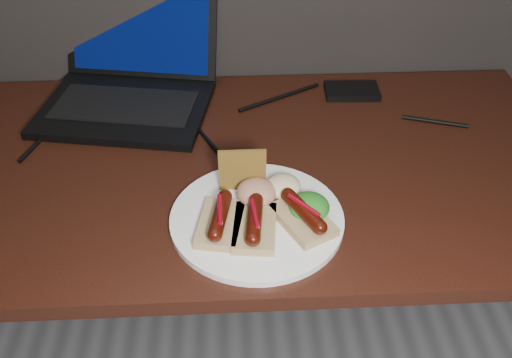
{
  "coord_description": "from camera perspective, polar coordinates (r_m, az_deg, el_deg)",
  "views": [
    {
      "loc": [
        0.01,
        0.47,
        1.42
      ],
      "look_at": [
        0.05,
        1.23,
        0.82
      ],
      "focal_mm": 40.0,
      "sensor_mm": 36.0,
      "label": 1
    }
  ],
  "objects": [
    {
      "name": "bread_sausage_left",
      "position": [
        0.96,
        -3.58,
        -4.12
      ],
      "size": [
        0.09,
        0.13,
        0.04
      ],
      "color": "tan",
      "rests_on": "plate"
    },
    {
      "name": "crispbread",
      "position": [
        1.02,
        -1.37,
        0.92
      ],
      "size": [
        0.09,
        0.01,
        0.08
      ],
      "primitive_type": "cube",
      "color": "olive",
      "rests_on": "plate"
    },
    {
      "name": "bread_sausage_right",
      "position": [
        0.97,
        4.73,
        -3.69
      ],
      "size": [
        0.12,
        0.13,
        0.04
      ],
      "color": "tan",
      "rests_on": "plate"
    },
    {
      "name": "salad_greens",
      "position": [
        0.98,
        5.36,
        -2.79
      ],
      "size": [
        0.07,
        0.07,
        0.04
      ],
      "primitive_type": "ellipsoid",
      "color": "#136217",
      "rests_on": "plate"
    },
    {
      "name": "salsa_mound",
      "position": [
        1.0,
        0.06,
        -1.35
      ],
      "size": [
        0.07,
        0.07,
        0.04
      ],
      "primitive_type": "ellipsoid",
      "color": "maroon",
      "rests_on": "plate"
    },
    {
      "name": "plate",
      "position": [
        0.99,
        0.09,
        -3.98
      ],
      "size": [
        0.36,
        0.36,
        0.01
      ],
      "primitive_type": "cylinder",
      "rotation": [
        0.0,
        0.0,
        -0.2
      ],
      "color": "white",
      "rests_on": "desk"
    },
    {
      "name": "hard_drive",
      "position": [
        1.37,
        9.56,
        8.66
      ],
      "size": [
        0.13,
        0.08,
        0.02
      ],
      "primitive_type": "cube",
      "rotation": [
        0.0,
        0.0,
        -0.04
      ],
      "color": "black",
      "rests_on": "desk"
    },
    {
      "name": "bread_sausage_center",
      "position": [
        0.95,
        -0.14,
        -4.53
      ],
      "size": [
        0.08,
        0.12,
        0.04
      ],
      "color": "tan",
      "rests_on": "plate"
    },
    {
      "name": "desk",
      "position": [
        1.19,
        -2.69,
        -1.67
      ],
      "size": [
        1.4,
        0.7,
        0.75
      ],
      "color": "black",
      "rests_on": "ground"
    },
    {
      "name": "laptop",
      "position": [
        1.34,
        -12.43,
        9.8
      ],
      "size": [
        0.42,
        0.41,
        0.25
      ],
      "color": "black",
      "rests_on": "desk"
    },
    {
      "name": "coleslaw_mound",
      "position": [
        1.02,
        2.74,
        -0.75
      ],
      "size": [
        0.06,
        0.06,
        0.04
      ],
      "primitive_type": "ellipsoid",
      "color": "white",
      "rests_on": "plate"
    },
    {
      "name": "desk_cables",
      "position": [
        1.24,
        -2.49,
        5.75
      ],
      "size": [
        0.93,
        0.31,
        0.01
      ],
      "color": "black",
      "rests_on": "desk"
    }
  ]
}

